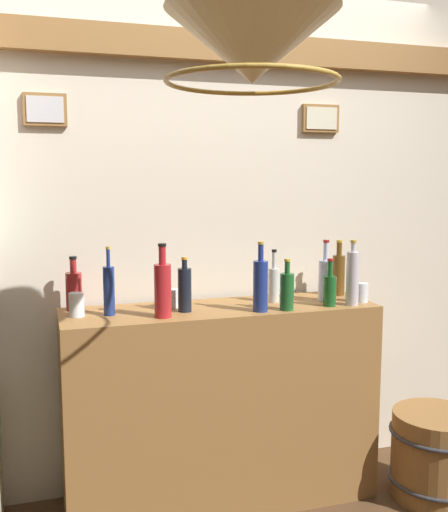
% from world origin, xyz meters
% --- Properties ---
extents(panelled_rear_partition, '(3.43, 0.15, 2.55)m').
position_xyz_m(panelled_rear_partition, '(-0.00, 1.10, 1.33)').
color(panelled_rear_partition, beige).
rests_on(panelled_rear_partition, ground).
extents(bar_shelf_unit, '(1.48, 0.43, 0.97)m').
position_xyz_m(bar_shelf_unit, '(0.00, 0.81, 0.48)').
color(bar_shelf_unit, olive).
rests_on(bar_shelf_unit, ground).
extents(liquor_bottle_vodka, '(0.06, 0.06, 0.23)m').
position_xyz_m(liquor_bottle_vodka, '(0.50, 0.68, 1.05)').
color(liquor_bottle_vodka, '#175120').
rests_on(liquor_bottle_vodka, bar_shelf_unit).
extents(liquor_bottle_gin, '(0.05, 0.05, 0.26)m').
position_xyz_m(liquor_bottle_gin, '(0.28, 0.84, 1.06)').
color(liquor_bottle_gin, silver).
rests_on(liquor_bottle_gin, bar_shelf_unit).
extents(liquor_bottle_port, '(0.06, 0.06, 0.25)m').
position_xyz_m(liquor_bottle_port, '(-0.18, 0.77, 1.07)').
color(liquor_bottle_port, black).
rests_on(liquor_bottle_port, bar_shelf_unit).
extents(liquor_bottle_scotch, '(0.07, 0.07, 0.32)m').
position_xyz_m(liquor_bottle_scotch, '(0.15, 0.67, 1.09)').
color(liquor_bottle_scotch, navy).
rests_on(liquor_bottle_scotch, bar_shelf_unit).
extents(liquor_bottle_brandy, '(0.06, 0.06, 0.24)m').
position_xyz_m(liquor_bottle_brandy, '(0.27, 0.66, 1.06)').
color(liquor_bottle_brandy, '#1B5324').
rests_on(liquor_bottle_brandy, bar_shelf_unit).
extents(liquor_bottle_whiskey, '(0.07, 0.07, 0.30)m').
position_xyz_m(liquor_bottle_whiskey, '(0.54, 0.80, 1.08)').
color(liquor_bottle_whiskey, '#B2BDDF').
rests_on(liquor_bottle_whiskey, bar_shelf_unit).
extents(liquor_bottle_sherry, '(0.05, 0.05, 0.31)m').
position_xyz_m(liquor_bottle_sherry, '(-0.52, 0.80, 1.08)').
color(liquor_bottle_sherry, navy).
rests_on(liquor_bottle_sherry, bar_shelf_unit).
extents(liquor_bottle_rye, '(0.07, 0.07, 0.25)m').
position_xyz_m(liquor_bottle_rye, '(-0.66, 0.95, 1.06)').
color(liquor_bottle_rye, maroon).
rests_on(liquor_bottle_rye, bar_shelf_unit).
extents(liquor_bottle_tequila, '(0.06, 0.06, 0.29)m').
position_xyz_m(liquor_bottle_tequila, '(0.67, 0.91, 1.08)').
color(liquor_bottle_tequila, '#5A3A14').
rests_on(liquor_bottle_tequila, bar_shelf_unit).
extents(liquor_bottle_mezcal, '(0.07, 0.07, 0.32)m').
position_xyz_m(liquor_bottle_mezcal, '(-0.30, 0.69, 1.09)').
color(liquor_bottle_mezcal, '#A71F24').
rests_on(liquor_bottle_mezcal, bar_shelf_unit).
extents(liquor_bottle_vermouth, '(0.06, 0.06, 0.31)m').
position_xyz_m(liquor_bottle_vermouth, '(0.61, 0.66, 1.10)').
color(liquor_bottle_vermouth, '#BDB8C2').
rests_on(liquor_bottle_vermouth, bar_shelf_unit).
extents(glass_tumbler_rocks, '(0.07, 0.07, 0.11)m').
position_xyz_m(glass_tumbler_rocks, '(-0.66, 0.82, 1.02)').
color(glass_tumbler_rocks, silver).
rests_on(glass_tumbler_rocks, bar_shelf_unit).
extents(glass_tumbler_highball, '(0.07, 0.07, 0.09)m').
position_xyz_m(glass_tumbler_highball, '(-0.22, 0.87, 1.01)').
color(glass_tumbler_highball, silver).
rests_on(glass_tumbler_highball, bar_shelf_unit).
extents(glass_tumbler_shot, '(0.06, 0.06, 0.09)m').
position_xyz_m(glass_tumbler_shot, '(0.69, 0.71, 1.01)').
color(glass_tumbler_shot, silver).
rests_on(glass_tumbler_shot, bar_shelf_unit).
extents(pendant_lamp, '(0.56, 0.56, 0.68)m').
position_xyz_m(pendant_lamp, '(-0.14, 0.01, 1.98)').
color(pendant_lamp, beige).
extents(wooden_barrel, '(0.46, 0.46, 0.43)m').
position_xyz_m(wooden_barrel, '(1.02, 0.52, 0.21)').
color(wooden_barrel, olive).
rests_on(wooden_barrel, ground).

